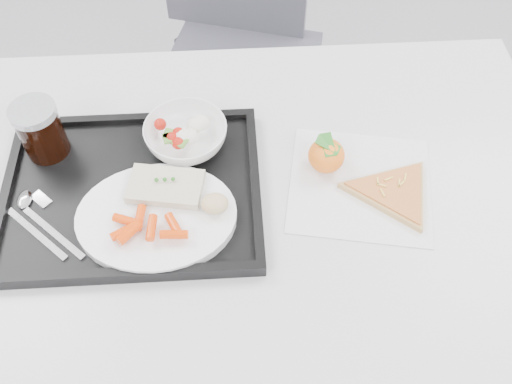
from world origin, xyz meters
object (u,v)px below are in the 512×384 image
at_px(pizza_slice, 394,192).
at_px(chair, 237,30).
at_px(table, 240,219).
at_px(cola_glass, 40,129).
at_px(dinner_plate, 157,217).
at_px(salad_bowl, 186,136).
at_px(tangerine, 326,155).
at_px(tray, 133,192).

bearing_deg(pizza_slice, chair, 108.82).
xyz_separation_m(table, cola_glass, (-0.35, 0.12, 0.14)).
height_order(dinner_plate, cola_glass, cola_glass).
relative_size(chair, salad_bowl, 6.11).
bearing_deg(chair, dinner_plate, -101.42).
xyz_separation_m(dinner_plate, tangerine, (0.30, 0.11, 0.01)).
xyz_separation_m(cola_glass, pizza_slice, (0.62, -0.13, -0.06)).
relative_size(table, tangerine, 14.67).
distance_m(salad_bowl, pizza_slice, 0.39).
relative_size(cola_glass, tangerine, 1.32).
bearing_deg(tray, pizza_slice, -3.51).
bearing_deg(cola_glass, chair, 59.35).
xyz_separation_m(table, tray, (-0.19, 0.02, 0.08)).
xyz_separation_m(table, tangerine, (0.16, 0.06, 0.10)).
distance_m(chair, cola_glass, 0.77).
bearing_deg(salad_bowl, pizza_slice, -19.58).
bearing_deg(tray, cola_glass, 147.27).
distance_m(table, pizza_slice, 0.28).
height_order(tray, cola_glass, cola_glass).
xyz_separation_m(table, chair, (0.02, 0.74, -0.15)).
xyz_separation_m(tangerine, pizza_slice, (0.11, -0.07, -0.02)).
bearing_deg(salad_bowl, tray, -133.42).
bearing_deg(tangerine, pizza_slice, -31.85).
bearing_deg(dinner_plate, cola_glass, 140.90).
relative_size(chair, tray, 2.07).
height_order(dinner_plate, salad_bowl, salad_bowl).
bearing_deg(dinner_plate, tangerine, 19.72).
xyz_separation_m(chair, cola_glass, (-0.36, -0.62, 0.28)).
xyz_separation_m(table, pizza_slice, (0.27, -0.01, 0.08)).
bearing_deg(tray, table, -5.17).
relative_size(chair, pizza_slice, 3.89).
relative_size(tangerine, pizza_slice, 0.34).
bearing_deg(table, pizza_slice, -2.36).
bearing_deg(table, tray, 174.83).
xyz_separation_m(table, dinner_plate, (-0.14, -0.05, 0.09)).
bearing_deg(tangerine, table, -159.77).
bearing_deg(dinner_plate, chair, 78.58).
bearing_deg(chair, tangerine, -78.18).
bearing_deg(pizza_slice, salad_bowl, 160.42).
relative_size(chair, dinner_plate, 3.44).
bearing_deg(chair, tray, -105.99).
relative_size(tray, cola_glass, 4.17).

